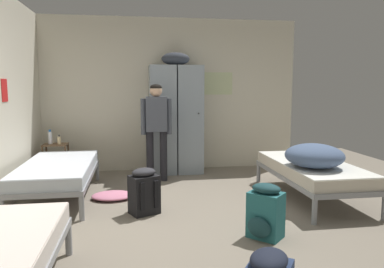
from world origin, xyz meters
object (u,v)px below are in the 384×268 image
object	(u,v)px
shelf_unit	(56,157)
person_traveler	(156,123)
clothes_pile_pink	(113,196)
water_bottle	(50,137)
backpack_black	(144,192)
bed_left_rear	(58,171)
bed_right	(312,170)
bedding_heap	(314,156)
lotion_bottle	(59,140)
locker_bank	(176,117)
backpack_teal	(265,212)

from	to	relation	value
shelf_unit	person_traveler	bearing A→B (deg)	-14.48
person_traveler	clothes_pile_pink	xyz separation A→B (m)	(-0.65, -0.87, -0.88)
water_bottle	backpack_black	bearing A→B (deg)	-53.44
bed_left_rear	person_traveler	distance (m)	1.64
water_bottle	bed_right	bearing A→B (deg)	-24.55
shelf_unit	bedding_heap	xyz separation A→B (m)	(3.49, -1.96, 0.29)
bed_right	lotion_bottle	world-z (taller)	lotion_bottle
lotion_bottle	person_traveler	bearing A→B (deg)	-13.71
locker_bank	shelf_unit	world-z (taller)	locker_bank
bed_right	backpack_black	world-z (taller)	backpack_black
water_bottle	clothes_pile_pink	world-z (taller)	water_bottle
water_bottle	backpack_black	world-z (taller)	water_bottle
locker_bank	clothes_pile_pink	xyz separation A→B (m)	(-1.02, -1.43, -0.93)
bed_left_rear	bedding_heap	distance (m)	3.35
lotion_bottle	backpack_teal	size ratio (longest dim) A/B	0.28
person_traveler	bed_right	bearing A→B (deg)	-32.05
shelf_unit	bed_left_rear	bearing A→B (deg)	-77.74
locker_bank	water_bottle	size ratio (longest dim) A/B	8.91
bed_right	water_bottle	bearing A→B (deg)	155.45
clothes_pile_pink	person_traveler	bearing A→B (deg)	53.17
shelf_unit	backpack_teal	world-z (taller)	shelf_unit
bedding_heap	backpack_black	bearing A→B (deg)	179.26
water_bottle	locker_bank	bearing A→B (deg)	3.30
shelf_unit	water_bottle	size ratio (longest dim) A/B	2.45
bed_right	locker_bank	bearing A→B (deg)	131.96
bedding_heap	water_bottle	distance (m)	4.08
person_traveler	lotion_bottle	size ratio (longest dim) A/B	10.04
bed_right	bedding_heap	bearing A→B (deg)	-112.99
locker_bank	backpack_teal	size ratio (longest dim) A/B	3.76
locker_bank	backpack_black	world-z (taller)	locker_bank
water_bottle	person_traveler	bearing A→B (deg)	-14.46
backpack_black	locker_bank	bearing A→B (deg)	73.26
bed_right	clothes_pile_pink	world-z (taller)	bed_right
backpack_teal	water_bottle	bearing A→B (deg)	132.43
bedding_heap	lotion_bottle	bearing A→B (deg)	150.71
person_traveler	backpack_black	xyz separation A→B (m)	(-0.25, -1.51, -0.67)
locker_bank	backpack_teal	xyz separation A→B (m)	(0.55, -2.98, -0.71)
bedding_heap	clothes_pile_pink	world-z (taller)	bedding_heap
lotion_bottle	clothes_pile_pink	world-z (taller)	lotion_bottle
person_traveler	locker_bank	bearing A→B (deg)	56.30
bed_right	bedding_heap	size ratio (longest dim) A/B	2.54
bed_left_rear	backpack_teal	world-z (taller)	backpack_teal
locker_bank	clothes_pile_pink	world-z (taller)	locker_bank
backpack_black	shelf_unit	bearing A→B (deg)	125.29
bed_left_rear	clothes_pile_pink	distance (m)	0.80
lotion_bottle	clothes_pile_pink	xyz separation A→B (m)	(0.90, -1.25, -0.59)
water_bottle	backpack_teal	world-z (taller)	water_bottle
shelf_unit	clothes_pile_pink	xyz separation A→B (m)	(0.97, -1.29, -0.30)
bedding_heap	lotion_bottle	distance (m)	3.92
shelf_unit	person_traveler	size ratio (longest dim) A/B	0.37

